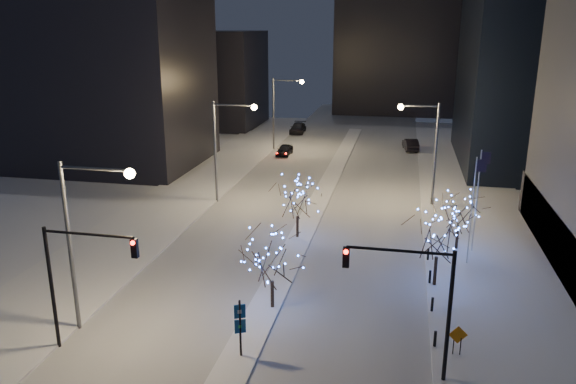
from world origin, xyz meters
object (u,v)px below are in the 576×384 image
(street_lamp_w_near, at_px, (85,225))
(traffic_signal_east, at_px, (417,292))
(street_lamp_east, at_px, (427,140))
(car_mid, at_px, (411,144))
(street_lamp_w_far, at_px, (281,104))
(car_far, at_px, (298,128))
(holiday_tree_median_far, at_px, (298,199))
(wayfinding_sign, at_px, (240,323))
(holiday_tree_median_near, at_px, (272,259))
(traffic_signal_west, at_px, (76,270))
(construction_sign, at_px, (458,337))
(car_near, at_px, (285,150))
(street_lamp_w_mid, at_px, (225,138))
(holiday_tree_plaza_far, at_px, (459,213))
(holiday_tree_plaza_near, at_px, (438,236))

(street_lamp_w_near, distance_m, traffic_signal_east, 17.99)
(street_lamp_east, bearing_deg, car_mid, 92.43)
(street_lamp_w_far, relative_size, car_far, 1.83)
(street_lamp_w_far, relative_size, holiday_tree_median_far, 2.01)
(car_mid, distance_m, wayfinding_sign, 55.24)
(holiday_tree_median_far, bearing_deg, holiday_tree_median_near, -86.55)
(wayfinding_sign, bearing_deg, traffic_signal_west, 162.15)
(street_lamp_east, relative_size, construction_sign, 5.92)
(street_lamp_east, relative_size, car_near, 2.35)
(street_lamp_w_near, height_order, traffic_signal_east, street_lamp_w_near)
(holiday_tree_median_near, relative_size, construction_sign, 2.99)
(street_lamp_w_far, relative_size, holiday_tree_median_near, 1.98)
(street_lamp_w_mid, xyz_separation_m, car_near, (1.21, 21.72, -5.78))
(car_mid, relative_size, car_far, 0.91)
(traffic_signal_west, height_order, wayfinding_sign, traffic_signal_west)
(street_lamp_east, xyz_separation_m, traffic_signal_east, (-1.14, -29.00, -1.69))
(street_lamp_w_far, height_order, holiday_tree_median_far, street_lamp_w_far)
(car_mid, bearing_deg, holiday_tree_plaza_far, 86.71)
(holiday_tree_plaza_far, height_order, construction_sign, holiday_tree_plaza_far)
(traffic_signal_east, relative_size, car_far, 1.28)
(street_lamp_w_mid, bearing_deg, traffic_signal_west, -88.94)
(traffic_signal_east, distance_m, holiday_tree_median_near, 10.20)
(traffic_signal_west, bearing_deg, holiday_tree_median_near, 36.27)
(street_lamp_east, relative_size, holiday_tree_plaza_near, 1.91)
(holiday_tree_median_near, height_order, holiday_tree_plaza_far, holiday_tree_median_near)
(street_lamp_w_mid, height_order, street_lamp_east, same)
(traffic_signal_west, distance_m, car_near, 48.90)
(street_lamp_w_mid, distance_m, traffic_signal_west, 27.06)
(holiday_tree_median_near, bearing_deg, street_lamp_w_mid, 114.78)
(street_lamp_w_near, xyz_separation_m, wayfinding_sign, (9.03, -1.00, -4.43))
(traffic_signal_east, xyz_separation_m, construction_sign, (2.36, 2.41, -3.59))
(street_lamp_w_near, bearing_deg, construction_sign, 3.98)
(street_lamp_east, height_order, holiday_tree_median_far, street_lamp_east)
(traffic_signal_west, xyz_separation_m, car_near, (0.71, 48.73, -4.04))
(street_lamp_w_far, xyz_separation_m, traffic_signal_east, (17.88, -51.00, -1.74))
(street_lamp_w_near, height_order, holiday_tree_plaza_near, street_lamp_w_near)
(street_lamp_east, height_order, wayfinding_sign, street_lamp_east)
(street_lamp_w_far, relative_size, car_near, 2.35)
(car_near, bearing_deg, holiday_tree_plaza_near, -61.47)
(holiday_tree_median_far, distance_m, construction_sign, 19.28)
(traffic_signal_west, bearing_deg, street_lamp_w_near, 103.96)
(street_lamp_w_far, bearing_deg, holiday_tree_plaza_far, -57.22)
(street_lamp_w_mid, xyz_separation_m, car_mid, (17.94, 28.50, -5.68))
(car_far, bearing_deg, traffic_signal_west, -91.59)
(traffic_signal_west, relative_size, wayfinding_sign, 2.07)
(street_lamp_w_near, distance_m, holiday_tree_median_near, 10.94)
(street_lamp_w_near, bearing_deg, car_near, 88.51)
(wayfinding_sign, height_order, construction_sign, wayfinding_sign)
(car_far, bearing_deg, street_lamp_w_mid, -91.99)
(street_lamp_w_near, bearing_deg, holiday_tree_plaza_near, 26.76)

